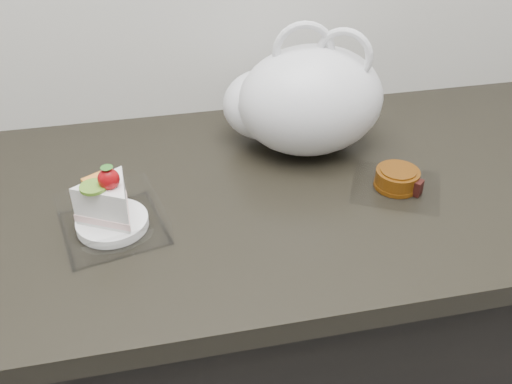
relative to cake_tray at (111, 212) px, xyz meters
The scene contains 4 objects.
counter 0.52m from the cake_tray, 20.25° to the left, with size 2.04×0.64×0.90m.
cake_tray is the anchor object (origin of this frame).
mooncake_wrap 0.50m from the cake_tray, ahead, with size 0.20×0.20×0.04m.
plastic_bag 0.42m from the cake_tray, 27.34° to the left, with size 0.35×0.29×0.26m.
Camera 1 is at (-0.10, 0.87, 1.48)m, focal length 40.00 mm.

